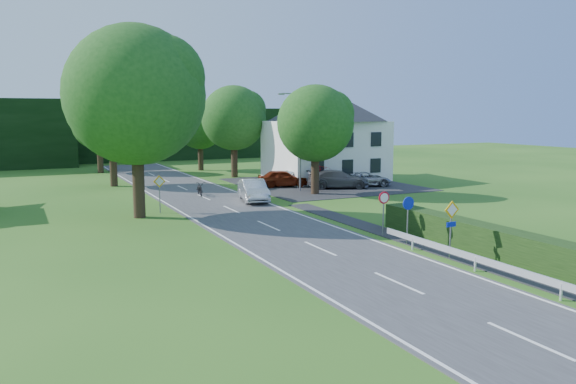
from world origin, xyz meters
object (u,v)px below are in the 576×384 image
parked_car_silver_a (301,177)px  parked_car_silver_b (366,179)px  streetlight (299,137)px  parked_car_grey (338,179)px  moving_car (253,190)px  motorcycle (200,188)px  parked_car_red (283,178)px  parasol (320,176)px

parked_car_silver_a → parked_car_silver_b: bearing=-129.7°
streetlight → parked_car_grey: 5.30m
parked_car_silver_b → moving_car: bearing=120.7°
moving_car → parked_car_grey: bearing=32.9°
moving_car → motorcycle: (-2.65, 4.42, -0.24)m
motorcycle → parked_car_silver_b: size_ratio=0.46×
moving_car → parked_car_grey: size_ratio=0.90×
parked_car_red → parked_car_silver_b: (6.66, -2.90, -0.12)m
streetlight → parked_car_silver_a: size_ratio=1.96×
parked_car_grey → parked_car_silver_b: 2.84m
streetlight → parasol: size_ratio=3.85×
streetlight → parked_car_grey: (3.83, 0.13, -3.66)m
parked_car_silver_a → parked_car_grey: parked_car_grey is taller
parked_car_grey → parasol: parasol is taller
motorcycle → parasol: (10.90, 0.41, 0.40)m
parked_car_silver_b → parked_car_grey: bearing=104.4°
streetlight → motorcycle: streetlight is taller
streetlight → parasol: bearing=28.0°
parked_car_grey → parasol: (-0.95, 1.40, 0.18)m
parked_car_silver_a → parked_car_grey: size_ratio=0.78×
parked_car_red → motorcycle: bearing=117.3°
motorcycle → parasol: size_ratio=0.99×
parked_car_grey → parasol: bearing=55.3°
motorcycle → parasol: bearing=10.4°
motorcycle → parked_car_grey: parked_car_grey is taller
streetlight → parked_car_silver_a: streetlight is taller
parked_car_red → parked_car_silver_a: parked_car_red is taller
motorcycle → parked_car_silver_a: (10.00, 2.35, 0.13)m
streetlight → parked_car_grey: size_ratio=1.53×
parked_car_red → parked_car_silver_a: bearing=-62.3°
parked_car_red → parasol: 3.24m
streetlight → parked_car_red: size_ratio=1.85×
parked_car_silver_b → parasol: bearing=84.2°
moving_car → parked_car_silver_b: size_ratio=1.07×
streetlight → parasol: streetlight is taller
parked_car_silver_a → parked_car_silver_b: 5.77m
parasol → motorcycle: bearing=-177.9°
motorcycle → parked_car_silver_b: 14.71m
streetlight → parked_car_silver_b: size_ratio=1.81×
streetlight → motorcycle: size_ratio=3.90×
moving_car → parked_car_red: (5.36, 6.30, -0.04)m
parked_car_grey → parasol: size_ratio=2.52×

